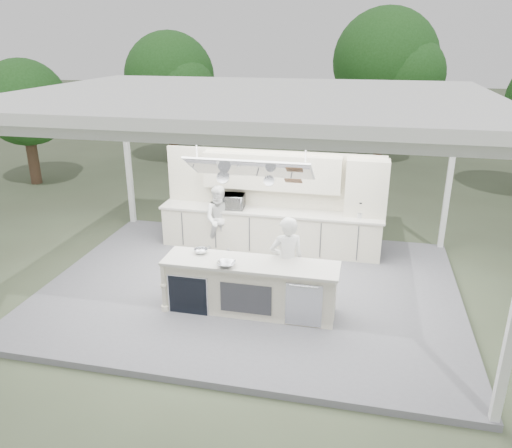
% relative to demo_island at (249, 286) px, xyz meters
% --- Properties ---
extents(ground, '(90.00, 90.00, 0.00)m').
position_rel_demo_island_xyz_m(ground, '(-0.18, 0.91, -0.60)').
color(ground, '#475339').
rests_on(ground, ground).
extents(stage_deck, '(8.00, 6.00, 0.12)m').
position_rel_demo_island_xyz_m(stage_deck, '(-0.18, 0.91, -0.54)').
color(stage_deck, slate).
rests_on(stage_deck, ground).
extents(tent, '(8.20, 6.20, 3.86)m').
position_rel_demo_island_xyz_m(tent, '(-0.18, 0.90, 3.11)').
color(tent, white).
rests_on(tent, ground).
extents(demo_island, '(3.10, 0.79, 0.95)m').
position_rel_demo_island_xyz_m(demo_island, '(0.00, 0.00, 0.00)').
color(demo_island, silver).
rests_on(demo_island, stage_deck).
extents(back_counter, '(5.08, 0.72, 0.95)m').
position_rel_demo_island_xyz_m(back_counter, '(-0.18, 2.81, 0.00)').
color(back_counter, silver).
rests_on(back_counter, stage_deck).
extents(back_wall_unit, '(5.05, 0.48, 2.25)m').
position_rel_demo_island_xyz_m(back_wall_unit, '(0.27, 3.03, 0.98)').
color(back_wall_unit, silver).
rests_on(back_wall_unit, stage_deck).
extents(tree_cluster, '(19.55, 9.40, 5.85)m').
position_rel_demo_island_xyz_m(tree_cluster, '(-0.34, 10.68, 2.69)').
color(tree_cluster, '#4E3A27').
rests_on(tree_cluster, ground).
extents(head_chef, '(0.73, 0.62, 1.71)m').
position_rel_demo_island_xyz_m(head_chef, '(0.61, 0.37, 0.38)').
color(head_chef, white).
rests_on(head_chef, stage_deck).
extents(sous_chef, '(0.86, 0.74, 1.55)m').
position_rel_demo_island_xyz_m(sous_chef, '(-1.25, 2.46, 0.30)').
color(sous_chef, white).
rests_on(sous_chef, stage_deck).
extents(toaster_oven, '(0.63, 0.44, 0.33)m').
position_rel_demo_island_xyz_m(toaster_oven, '(-1.07, 2.75, 0.64)').
color(toaster_oven, silver).
rests_on(toaster_oven, back_counter).
extents(bowl_large, '(0.33, 0.33, 0.08)m').
position_rel_demo_island_xyz_m(bowl_large, '(-0.35, -0.24, 0.51)').
color(bowl_large, '#B3B5BB').
rests_on(bowl_large, demo_island).
extents(bowl_small, '(0.32, 0.32, 0.08)m').
position_rel_demo_island_xyz_m(bowl_small, '(-0.94, 0.19, 0.51)').
color(bowl_small, silver).
rests_on(bowl_small, demo_island).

